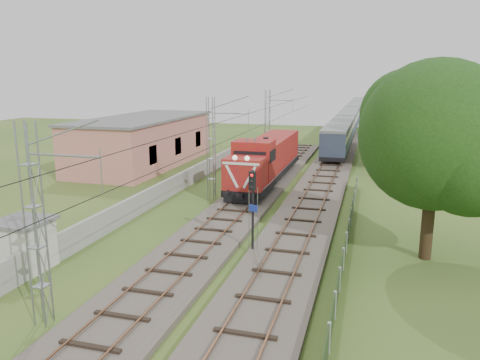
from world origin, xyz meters
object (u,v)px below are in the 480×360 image
(locomotive, at_px, (267,159))
(coach_rake, at_px, (352,115))
(signal_post, at_px, (253,197))
(relay_hut, at_px, (25,244))

(locomotive, distance_m, coach_rake, 51.44)
(signal_post, bearing_deg, locomotive, 100.20)
(locomotive, xyz_separation_m, coach_rake, (5.00, 51.19, 0.09))
(locomotive, height_order, signal_post, locomotive)
(coach_rake, relative_size, signal_post, 17.86)
(locomotive, relative_size, relay_hut, 6.71)
(signal_post, bearing_deg, coach_rake, 88.39)
(locomotive, bearing_deg, signal_post, -79.80)
(locomotive, xyz_separation_m, signal_post, (3.08, -17.10, 0.95))
(signal_post, xyz_separation_m, relay_hut, (-10.48, -5.07, -1.91))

